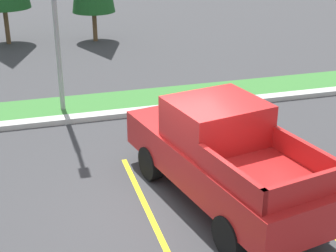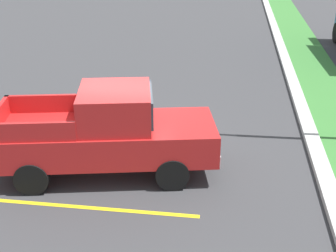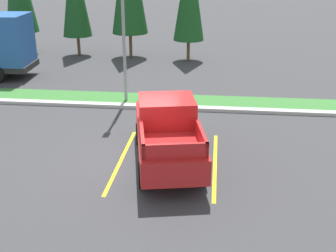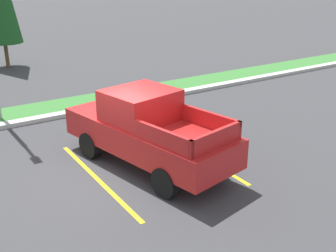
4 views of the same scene
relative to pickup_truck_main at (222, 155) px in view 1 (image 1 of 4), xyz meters
The scene contains 6 objects.
ground_plane 1.44m from the pickup_truck_main, behind, with size 120.00×120.00×0.00m, color #38383A.
parking_line_near 1.86m from the pickup_truck_main, behind, with size 0.12×4.80×0.01m, color yellow.
parking_line_far 1.87m from the pickup_truck_main, ahead, with size 0.12×4.80×0.01m, color yellow.
curb_strip 5.31m from the pickup_truck_main, 100.89° to the left, with size 56.00×0.40×0.15m, color #B2B2AD.
grass_median 6.39m from the pickup_truck_main, 99.00° to the left, with size 56.00×1.80×0.06m, color #387533.
pickup_truck_main is the anchor object (origin of this frame).
Camera 1 is at (-2.63, -8.69, 5.61)m, focal length 54.99 mm.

